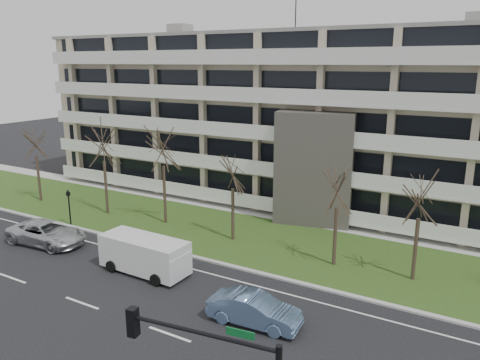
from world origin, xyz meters
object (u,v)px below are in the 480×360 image
Objects in this scene: blue_sedan at (254,310)px; white_van at (145,252)px; silver_pickup at (47,233)px; pedestrian_signal at (69,203)px.

white_van is (-8.61, 1.82, 0.56)m from blue_sedan.
blue_sedan is (17.87, -1.89, -0.05)m from silver_pickup.
silver_pickup is 1.02× the size of white_van.
white_van reaches higher than silver_pickup.
pedestrian_signal is at bearing 70.18° from blue_sedan.
silver_pickup is 2.02× the size of pedestrian_signal.
pedestrian_signal is (-19.54, 5.40, 1.09)m from blue_sedan.
white_van is at bearing -8.91° from pedestrian_signal.
blue_sedan is 1.61× the size of pedestrian_signal.
blue_sedan is 20.31m from pedestrian_signal.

